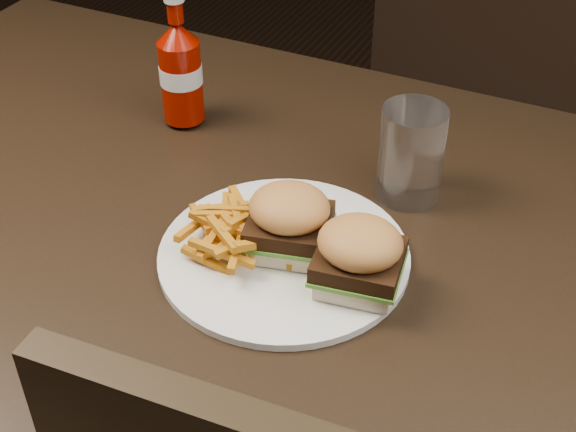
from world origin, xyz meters
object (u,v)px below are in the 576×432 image
at_px(dining_table, 217,227).
at_px(plate, 284,255).
at_px(ketchup_bottle, 182,81).
at_px(tumbler, 411,155).
at_px(chair_far, 509,103).

relative_size(dining_table, plate, 4.52).
relative_size(ketchup_bottle, tumbler, 0.93).
bearing_deg(dining_table, tumbler, 35.14).
bearing_deg(ketchup_bottle, dining_table, -49.28).
xyz_separation_m(chair_far, ketchup_bottle, (-0.30, -0.81, 0.38)).
bearing_deg(tumbler, chair_far, 91.45).
xyz_separation_m(dining_table, ketchup_bottle, (-0.14, 0.16, 0.08)).
bearing_deg(chair_far, ketchup_bottle, 81.33).
bearing_deg(ketchup_bottle, plate, -39.03).
distance_m(dining_table, chair_far, 1.02).
bearing_deg(chair_far, plate, 98.22).
bearing_deg(plate, ketchup_bottle, 140.97).
bearing_deg(plate, tumbler, 64.21).
relative_size(chair_far, plate, 1.74).
distance_m(chair_far, tumbler, 0.92).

